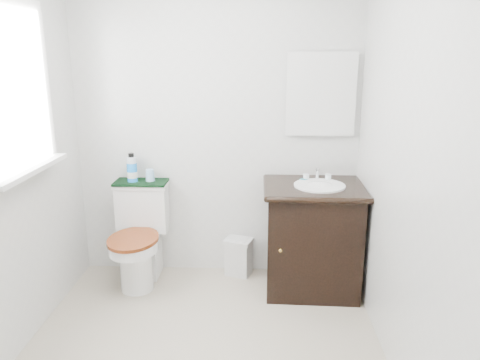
# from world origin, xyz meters

# --- Properties ---
(floor) EXTENTS (2.40, 2.40, 0.00)m
(floor) POSITION_xyz_m (0.00, 0.00, 0.00)
(floor) COLOR #AEA18C
(floor) RESTS_ON ground
(wall_back) EXTENTS (2.40, 0.00, 2.40)m
(wall_back) POSITION_xyz_m (0.00, 1.20, 1.20)
(wall_back) COLOR silver
(wall_back) RESTS_ON ground
(wall_front) EXTENTS (2.40, 0.00, 2.40)m
(wall_front) POSITION_xyz_m (0.00, -1.20, 1.20)
(wall_front) COLOR silver
(wall_front) RESTS_ON ground
(wall_right) EXTENTS (0.00, 2.40, 2.40)m
(wall_right) POSITION_xyz_m (1.10, 0.00, 1.20)
(wall_right) COLOR silver
(wall_right) RESTS_ON ground
(window) EXTENTS (0.02, 0.70, 0.90)m
(window) POSITION_xyz_m (-1.07, 0.25, 1.55)
(window) COLOR white
(window) RESTS_ON wall_left
(mirror) EXTENTS (0.50, 0.02, 0.60)m
(mirror) POSITION_xyz_m (0.79, 1.18, 1.45)
(mirror) COLOR silver
(mirror) RESTS_ON wall_back
(toilet) EXTENTS (0.42, 0.62, 0.77)m
(toilet) POSITION_xyz_m (-0.59, 0.97, 0.34)
(toilet) COLOR white
(toilet) RESTS_ON floor
(vanity) EXTENTS (0.73, 0.63, 0.92)m
(vanity) POSITION_xyz_m (0.74, 0.90, 0.43)
(vanity) COLOR black
(vanity) RESTS_ON floor
(trash_bin) EXTENTS (0.25, 0.23, 0.31)m
(trash_bin) POSITION_xyz_m (0.18, 1.10, 0.16)
(trash_bin) COLOR silver
(trash_bin) RESTS_ON floor
(towel) EXTENTS (0.41, 0.22, 0.02)m
(towel) POSITION_xyz_m (-0.59, 1.09, 0.78)
(towel) COLOR black
(towel) RESTS_ON toilet
(mouthwash_bottle) EXTENTS (0.08, 0.08, 0.22)m
(mouthwash_bottle) POSITION_xyz_m (-0.65, 1.08, 0.89)
(mouthwash_bottle) COLOR blue
(mouthwash_bottle) RESTS_ON towel
(cup) EXTENTS (0.07, 0.07, 0.09)m
(cup) POSITION_xyz_m (-0.52, 1.10, 0.83)
(cup) COLOR #89BBE1
(cup) RESTS_ON towel
(soap_bar) EXTENTS (0.08, 0.05, 0.02)m
(soap_bar) POSITION_xyz_m (0.67, 1.02, 0.83)
(soap_bar) COLOR #196978
(soap_bar) RESTS_ON vanity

